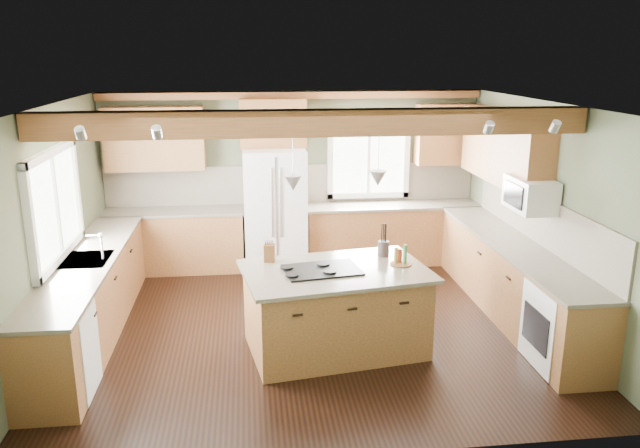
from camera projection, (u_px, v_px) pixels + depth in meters
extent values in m
plane|color=black|center=(310.00, 326.00, 7.42)|extent=(5.60, 5.60, 0.00)
plane|color=silver|center=(309.00, 105.00, 6.72)|extent=(5.60, 5.60, 0.00)
plane|color=#49533B|center=(293.00, 178.00, 9.46)|extent=(5.60, 0.00, 5.60)
plane|color=#49533B|center=(53.00, 228.00, 6.76)|extent=(0.00, 5.00, 5.00)
plane|color=#49533B|center=(545.00, 214.00, 7.38)|extent=(0.00, 5.00, 5.00)
cube|color=brown|center=(315.00, 123.00, 6.18)|extent=(5.55, 0.26, 0.26)
cube|color=brown|center=(293.00, 95.00, 9.03)|extent=(5.55, 0.20, 0.10)
cube|color=brown|center=(293.00, 184.00, 9.47)|extent=(5.58, 0.03, 0.58)
cube|color=brown|center=(541.00, 220.00, 7.45)|extent=(0.03, 3.70, 0.58)
cube|color=brown|center=(175.00, 242.00, 9.21)|extent=(2.02, 0.60, 0.88)
cube|color=#50483B|center=(173.00, 212.00, 9.08)|extent=(2.06, 0.64, 0.04)
cube|color=brown|center=(392.00, 234.00, 9.57)|extent=(2.62, 0.60, 0.88)
cube|color=#50483B|center=(393.00, 205.00, 9.45)|extent=(2.66, 0.64, 0.04)
cube|color=brown|center=(91.00, 299.00, 7.07)|extent=(0.60, 3.70, 0.88)
cube|color=#50483B|center=(86.00, 261.00, 6.95)|extent=(0.64, 3.74, 0.04)
cube|color=brown|center=(513.00, 281.00, 7.63)|extent=(0.60, 3.70, 0.88)
cube|color=#50483B|center=(516.00, 245.00, 7.50)|extent=(0.64, 3.74, 0.04)
cube|color=brown|center=(155.00, 139.00, 8.90)|extent=(1.40, 0.35, 0.90)
cube|color=brown|center=(273.00, 123.00, 9.03)|extent=(0.96, 0.35, 0.70)
cube|color=brown|center=(504.00, 148.00, 8.05)|extent=(0.35, 2.20, 0.90)
cube|color=brown|center=(446.00, 134.00, 9.38)|extent=(0.90, 0.35, 0.90)
cube|color=white|center=(54.00, 205.00, 6.74)|extent=(0.04, 1.60, 1.05)
cube|color=white|center=(368.00, 160.00, 9.50)|extent=(1.10, 0.04, 1.00)
cube|color=#262628|center=(86.00, 260.00, 6.95)|extent=(0.50, 0.65, 0.03)
cylinder|color=#B2B2B7|center=(102.00, 247.00, 6.93)|extent=(0.02, 0.02, 0.28)
cube|color=white|center=(59.00, 353.00, 5.83)|extent=(0.60, 0.60, 0.84)
cube|color=white|center=(564.00, 327.00, 6.38)|extent=(0.60, 0.72, 0.84)
cube|color=white|center=(531.00, 194.00, 7.24)|extent=(0.40, 0.70, 0.38)
cone|color=#B2B2B7|center=(293.00, 183.00, 6.24)|extent=(0.18, 0.18, 0.16)
cone|color=#B2B2B7|center=(378.00, 178.00, 6.48)|extent=(0.18, 0.18, 0.16)
cube|color=silver|center=(275.00, 210.00, 9.17)|extent=(0.90, 0.74, 1.80)
cube|color=brown|center=(335.00, 311.00, 6.74)|extent=(1.97, 1.38, 0.88)
cube|color=#50483B|center=(336.00, 271.00, 6.62)|extent=(2.11, 1.52, 0.04)
cube|color=black|center=(322.00, 270.00, 6.57)|extent=(0.86, 0.64, 0.02)
cube|color=brown|center=(270.00, 253.00, 6.84)|extent=(0.13, 0.10, 0.20)
cylinder|color=#483E39|center=(383.00, 248.00, 7.04)|extent=(0.14, 0.14, 0.17)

